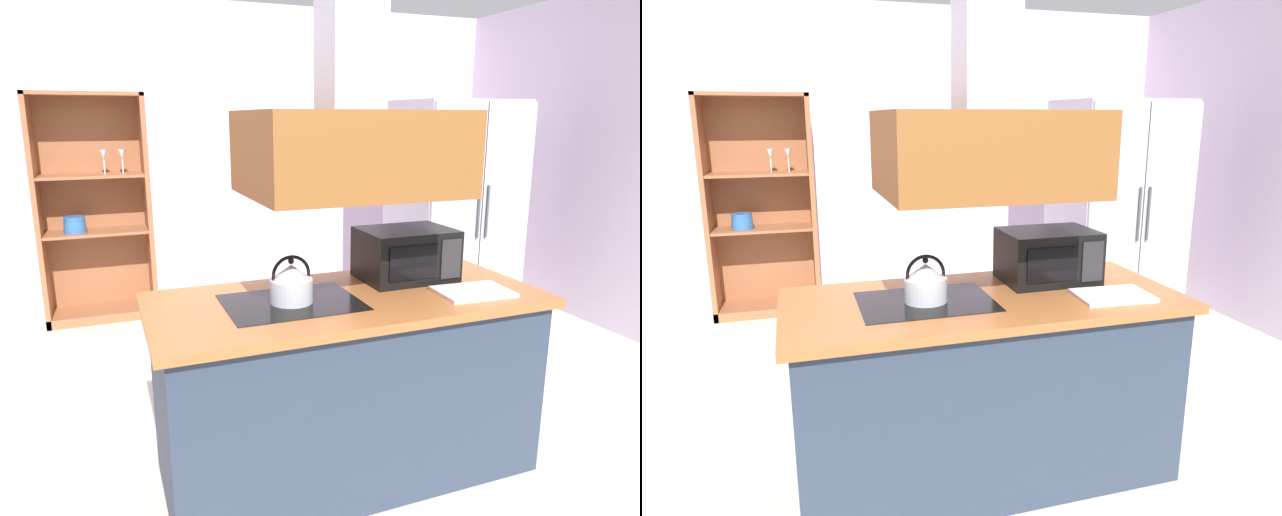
{
  "view_description": "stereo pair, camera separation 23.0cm",
  "coord_description": "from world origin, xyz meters",
  "views": [
    {
      "loc": [
        -0.87,
        -2.34,
        1.71
      ],
      "look_at": [
        0.16,
        0.31,
        1.0
      ],
      "focal_mm": 31.78,
      "sensor_mm": 36.0,
      "label": 1
    },
    {
      "loc": [
        -0.65,
        -2.41,
        1.71
      ],
      "look_at": [
        0.16,
        0.31,
        1.0
      ],
      "focal_mm": 31.78,
      "sensor_mm": 36.0,
      "label": 2
    }
  ],
  "objects": [
    {
      "name": "cutting_board",
      "position": [
        0.73,
        -0.23,
        0.91
      ],
      "size": [
        0.35,
        0.26,
        0.02
      ],
      "primitive_type": "cube",
      "rotation": [
        0.0,
        0.0,
        -0.06
      ],
      "color": "white",
      "rests_on": "kitchen_island"
    },
    {
      "name": "kitchen_island",
      "position": [
        0.16,
        -0.04,
        0.45
      ],
      "size": [
        1.83,
        0.82,
        0.9
      ],
      "color": "#2B384B",
      "rests_on": "ground"
    },
    {
      "name": "range_hood",
      "position": [
        0.16,
        -0.04,
        1.69
      ],
      "size": [
        0.9,
        0.7,
        1.32
      ],
      "color": "brown"
    },
    {
      "name": "kettle",
      "position": [
        -0.11,
        -0.04,
        0.99
      ],
      "size": [
        0.19,
        0.19,
        0.22
      ],
      "color": "#B4BEC8",
      "rests_on": "kitchen_island"
    },
    {
      "name": "refrigerator",
      "position": [
        1.83,
        1.56,
        0.92
      ],
      "size": [
        0.9,
        0.77,
        1.84
      ],
      "color": "#B9B1C9",
      "rests_on": "ground"
    },
    {
      "name": "dish_cabinet",
      "position": [
        -0.93,
        2.78,
        0.85
      ],
      "size": [
        0.9,
        0.4,
        1.9
      ],
      "color": "#9B5E3B",
      "rests_on": "ground"
    },
    {
      "name": "wall_back",
      "position": [
        0.0,
        3.0,
        1.35
      ],
      "size": [
        6.0,
        0.12,
        2.7
      ],
      "primitive_type": "cube",
      "color": "silver",
      "rests_on": "ground"
    },
    {
      "name": "microwave",
      "position": [
        0.55,
        0.11,
        1.03
      ],
      "size": [
        0.46,
        0.35,
        0.26
      ],
      "color": "black",
      "rests_on": "kitchen_island"
    },
    {
      "name": "ground_plane",
      "position": [
        0.0,
        0.0,
        0.0
      ],
      "size": [
        7.8,
        7.8,
        0.0
      ],
      "primitive_type": "plane",
      "color": "beige"
    }
  ]
}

